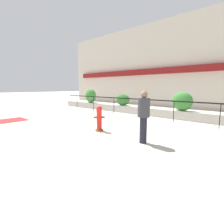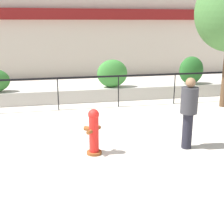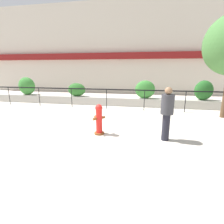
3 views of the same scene
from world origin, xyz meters
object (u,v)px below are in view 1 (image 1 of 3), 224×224
(hedge_bush_2, at_px, (182,101))
(fire_hydrant, at_px, (99,118))
(hedge_bush_0, at_px, (91,96))
(pedestrian, at_px, (144,114))
(hedge_bush_1, at_px, (123,100))

(hedge_bush_2, distance_m, fire_hydrant, 5.34)
(hedge_bush_0, distance_m, pedestrian, 10.21)
(fire_hydrant, bearing_deg, hedge_bush_0, 142.00)
(hedge_bush_2, distance_m, pedestrian, 5.26)
(hedge_bush_0, height_order, hedge_bush_2, hedge_bush_0)
(hedge_bush_0, distance_m, hedge_bush_2, 8.05)
(fire_hydrant, distance_m, pedestrian, 2.30)
(hedge_bush_0, distance_m, fire_hydrant, 8.30)
(hedge_bush_0, xyz_separation_m, fire_hydrant, (6.52, -5.10, -0.54))
(hedge_bush_0, bearing_deg, hedge_bush_2, 0.00)
(hedge_bush_1, distance_m, fire_hydrant, 5.87)
(hedge_bush_0, height_order, pedestrian, pedestrian)
(hedge_bush_1, relative_size, fire_hydrant, 1.09)
(hedge_bush_1, bearing_deg, fire_hydrant, -60.56)
(hedge_bush_2, bearing_deg, hedge_bush_1, 180.00)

